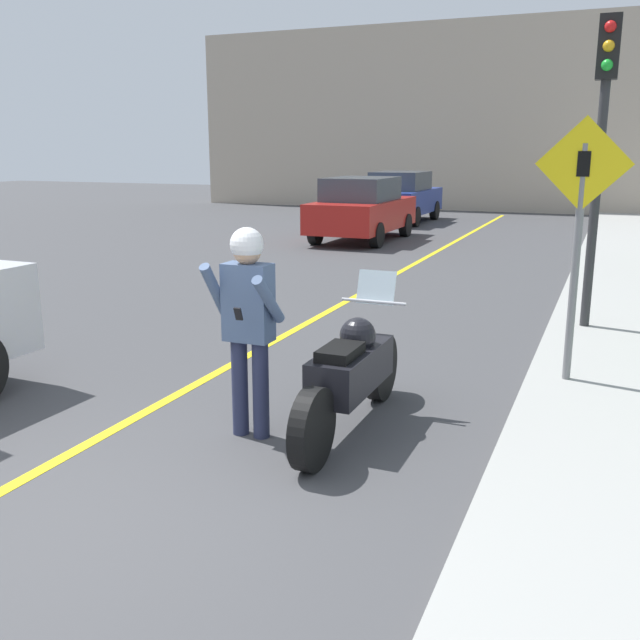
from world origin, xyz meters
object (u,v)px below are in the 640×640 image
person_biker (248,310)px  traffic_light (603,116)px  motorcycle (351,373)px  parked_car_blue (401,197)px  parked_car_red (362,209)px  crossing_sign (579,225)px

person_biker → traffic_light: traffic_light is taller
motorcycle → parked_car_blue: (-4.73, 17.83, 0.34)m
traffic_light → parked_car_blue: (-6.46, 13.46, -1.95)m
parked_car_red → parked_car_blue: 5.22m
crossing_sign → parked_car_red: (-5.97, 10.73, -0.82)m
parked_car_red → motorcycle: bearing=-71.2°
traffic_light → crossing_sign: bearing=-91.5°
traffic_light → parked_car_blue: bearing=115.7°
crossing_sign → person_biker: bearing=-135.7°
crossing_sign → traffic_light: bearing=88.5°
motorcycle → person_biker: 1.06m
person_biker → traffic_light: 5.69m
person_biker → crossing_sign: bearing=44.3°
motorcycle → traffic_light: 5.23m
crossing_sign → parked_car_red: size_ratio=0.62×
traffic_light → parked_car_blue: traffic_light is taller
traffic_light → motorcycle: bearing=-111.6°
person_biker → parked_car_blue: bearing=102.3°
motorcycle → crossing_sign: bearing=48.6°
person_biker → parked_car_blue: person_biker is taller
motorcycle → parked_car_red: parked_car_red is taller
crossing_sign → parked_car_blue: 17.19m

